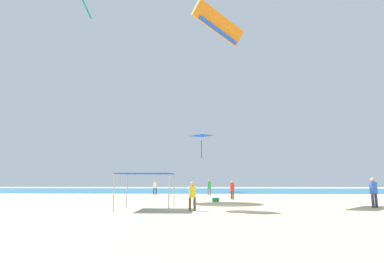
% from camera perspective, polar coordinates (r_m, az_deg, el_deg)
% --- Properties ---
extents(ground, '(110.00, 110.00, 0.10)m').
position_cam_1_polar(ground, '(20.57, 5.67, -13.91)').
color(ground, '#D1BA8C').
extents(ocean_strip, '(110.00, 25.10, 0.03)m').
position_cam_1_polar(ocean_strip, '(53.03, 3.60, -10.73)').
color(ocean_strip, '#1E6B93').
rests_on(ocean_strip, ground).
extents(canopy_tent, '(3.19, 3.05, 2.17)m').
position_cam_1_polar(canopy_tent, '(19.41, -8.34, -7.91)').
color(canopy_tent, '#B2B2B7').
rests_on(canopy_tent, ground).
extents(person_near_tent, '(0.40, 0.42, 1.70)m').
position_cam_1_polar(person_near_tent, '(29.01, 7.38, -10.32)').
color(person_near_tent, brown).
rests_on(person_near_tent, ground).
extents(person_leftmost, '(0.43, 0.43, 1.79)m').
position_cam_1_polar(person_leftmost, '(36.43, 3.17, -9.98)').
color(person_leftmost, slate).
rests_on(person_leftmost, ground).
extents(person_central, '(0.46, 0.41, 1.73)m').
position_cam_1_polar(person_central, '(38.38, -6.80, -9.93)').
color(person_central, '#33384C').
rests_on(person_central, ground).
extents(person_rightmost, '(0.43, 0.39, 1.66)m').
position_cam_1_polar(person_rightmost, '(18.42, 0.05, -11.35)').
color(person_rightmost, brown).
rests_on(person_rightmost, ground).
extents(person_far_shore, '(0.47, 0.46, 1.92)m').
position_cam_1_polar(person_far_shore, '(23.59, 30.38, -9.24)').
color(person_far_shore, '#33384C').
rests_on(person_far_shore, ground).
extents(cooler_box, '(0.57, 0.37, 0.35)m').
position_cam_1_polar(cooler_box, '(25.97, 4.35, -12.36)').
color(cooler_box, '#1E8C4C').
rests_on(cooler_box, ground).
extents(kite_parafoil_orange, '(4.72, 3.06, 3.17)m').
position_cam_1_polar(kite_parafoil_orange, '(28.91, 4.85, 19.10)').
color(kite_parafoil_orange, orange).
extents(kite_diamond_blue, '(3.70, 3.70, 3.63)m').
position_cam_1_polar(kite_diamond_blue, '(48.33, 1.75, -1.01)').
color(kite_diamond_blue, blue).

